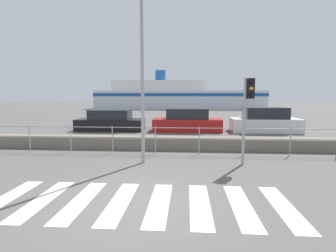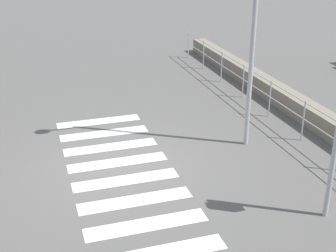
% 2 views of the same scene
% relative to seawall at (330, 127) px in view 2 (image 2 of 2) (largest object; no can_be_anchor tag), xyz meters
% --- Properties ---
extents(ground_plane, '(160.00, 160.00, 0.00)m').
position_rel_seawall_xyz_m(ground_plane, '(0.00, -5.82, -0.28)').
color(ground_plane, '#565451').
extents(crosswalk, '(6.75, 2.40, 0.01)m').
position_rel_seawall_xyz_m(crosswalk, '(0.23, -5.82, -0.28)').
color(crosswalk, silver).
rests_on(crosswalk, ground_plane).
extents(seawall, '(19.90, 0.55, 0.56)m').
position_rel_seawall_xyz_m(seawall, '(0.00, 0.00, 0.00)').
color(seawall, slate).
rests_on(seawall, ground_plane).
extents(harbor_fence, '(17.95, 0.04, 1.13)m').
position_rel_seawall_xyz_m(harbor_fence, '(-0.00, -0.88, 0.46)').
color(harbor_fence, '#9EA0A3').
rests_on(harbor_fence, ground_plane).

